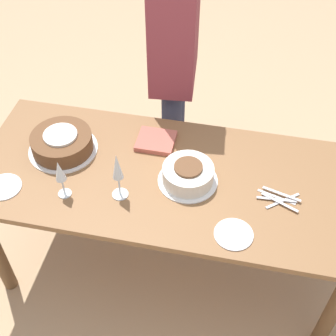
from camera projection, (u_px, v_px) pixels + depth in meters
The scene contains 11 objects.
ground_plane at pixel (168, 263), 2.61m from camera, with size 12.00×12.00×0.00m, color tan.
dining_table at pixel (168, 191), 2.16m from camera, with size 1.75×0.75×0.72m.
cake_center_white at pixel (188, 174), 2.03m from camera, with size 0.26×0.26×0.10m.
cake_front_chocolate at pixel (62, 143), 2.17m from camera, with size 0.32×0.32×0.10m.
wine_glass_near at pixel (117, 169), 1.89m from camera, with size 0.07×0.07×0.24m.
wine_glass_far at pixel (60, 173), 1.91m from camera, with size 0.06×0.06×0.20m.
dessert_plate_left at pixel (234, 234), 1.86m from camera, with size 0.16×0.16×0.01m.
dessert_plate_right at pixel (4, 187), 2.03m from camera, with size 0.16×0.16×0.01m.
fork_pile at pixel (279, 199), 1.98m from camera, with size 0.19×0.12×0.01m.
napkin_stack at pixel (156, 141), 2.22m from camera, with size 0.18×0.16×0.03m.
person_cutting at pixel (175, 44), 2.33m from camera, with size 0.26×0.42×1.64m.
Camera 1 is at (-0.29, 1.37, 2.26)m, focal length 50.00 mm.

